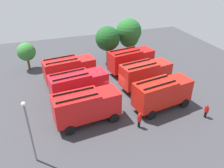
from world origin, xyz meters
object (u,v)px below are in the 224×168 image
object	(u,v)px
firefighter_0	(87,63)
tree_2	(129,32)
fire_truck_4	(69,69)
firefighter_4	(142,56)
fire_truck_2	(79,85)
fire_truck_3	(145,74)
firefighter_3	(68,104)
traffic_cone_0	(117,101)
firefighter_2	(206,111)
tree_0	(26,52)
lamppost	(29,128)
tree_1	(108,39)
fire_truck_5	(131,60)
fire_truck_0	(86,106)
firefighter_1	(139,120)
traffic_cone_2	(100,82)
traffic_cone_1	(101,73)
fire_truck_1	(162,93)
tree_3	(129,38)

from	to	relation	value
firefighter_0	tree_2	distance (m)	9.17
fire_truck_4	firefighter_4	bearing A→B (deg)	7.60
fire_truck_2	firefighter_0	size ratio (longest dim) A/B	4.24
fire_truck_3	firefighter_3	distance (m)	11.15
firefighter_4	traffic_cone_0	size ratio (longest dim) A/B	2.99
firefighter_0	firefighter_4	size ratio (longest dim) A/B	0.98
fire_truck_4	firefighter_2	xyz separation A→B (m)	(12.97, -12.97, -1.25)
firefighter_0	tree_0	distance (m)	9.51
firefighter_0	tree_0	xyz separation A→B (m)	(-8.90, 2.72, 1.96)
firefighter_4	tree_0	xyz separation A→B (m)	(-18.39, 3.14, 1.93)
fire_truck_2	lamppost	world-z (taller)	lamppost
firefighter_4	tree_1	xyz separation A→B (m)	(-5.63, 1.54, 3.14)
fire_truck_5	firefighter_4	world-z (taller)	fire_truck_5
tree_1	fire_truck_2	bearing A→B (deg)	-125.48
fire_truck_0	fire_truck_5	xyz separation A→B (m)	(9.18, 9.63, 0.00)
firefighter_1	firefighter_3	world-z (taller)	firefighter_3
firefighter_3	firefighter_4	xyz separation A→B (m)	(14.37, 10.33, -0.02)
fire_truck_4	tree_2	size ratio (longest dim) A/B	1.09
fire_truck_0	lamppost	bearing A→B (deg)	-151.12
tree_2	traffic_cone_2	distance (m)	12.02
fire_truck_4	lamppost	distance (m)	14.31
fire_truck_3	traffic_cone_1	world-z (taller)	fire_truck_3
firefighter_3	traffic_cone_2	distance (m)	7.29
fire_truck_0	traffic_cone_1	distance (m)	11.53
traffic_cone_1	fire_truck_2	bearing A→B (deg)	-128.60
firefighter_2	fire_truck_4	bearing A→B (deg)	141.01
traffic_cone_2	firefighter_4	bearing A→B (deg)	30.46
firefighter_0	lamppost	xyz separation A→B (m)	(-8.75, -17.01, 2.71)
fire_truck_3	tree_0	world-z (taller)	tree_0
firefighter_0	fire_truck_5	bearing A→B (deg)	-85.31
firefighter_1	firefighter_0	bearing A→B (deg)	-91.22
fire_truck_1	fire_truck_4	distance (m)	13.32
fire_truck_5	tree_2	bearing A→B (deg)	61.62
fire_truck_5	tree_3	world-z (taller)	tree_3
firefighter_0	firefighter_4	bearing A→B (deg)	-56.56
fire_truck_2	fire_truck_4	bearing A→B (deg)	86.31
fire_truck_0	traffic_cone_2	bearing A→B (deg)	59.42
traffic_cone_1	lamppost	size ratio (longest dim) A/B	0.09
traffic_cone_1	fire_truck_3	bearing A→B (deg)	-51.54
tree_1	firefighter_3	bearing A→B (deg)	-126.32
lamppost	fire_truck_3	bearing A→B (deg)	29.67
firefighter_1	lamppost	world-z (taller)	lamppost
tree_0	fire_truck_5	bearing A→B (deg)	-23.13
lamppost	fire_truck_0	bearing A→B (deg)	33.89
fire_truck_3	traffic_cone_2	bearing A→B (deg)	144.60
fire_truck_4	firefighter_0	world-z (taller)	fire_truck_4
fire_truck_3	lamppost	distance (m)	17.06
fire_truck_3	traffic_cone_1	xyz separation A→B (m)	(-4.53, 5.70, -1.88)
firefighter_0	firefighter_1	distance (m)	16.03
firefighter_3	tree_3	size ratio (longest dim) A/B	0.35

